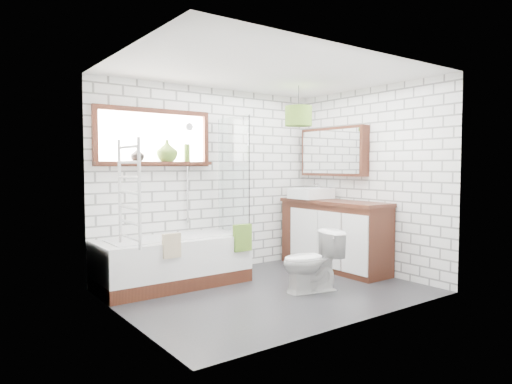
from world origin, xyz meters
TOP-DOWN VIEW (x-y plane):
  - floor at (0.00, 0.00)m, footprint 3.40×2.60m
  - ceiling at (0.00, 0.00)m, footprint 3.40×2.60m
  - wall_back at (0.00, 1.30)m, footprint 3.40×0.01m
  - wall_front at (0.00, -1.30)m, footprint 3.40×0.01m
  - wall_left at (-1.70, 0.00)m, footprint 0.01×2.60m
  - wall_right at (1.70, 0.00)m, footprint 0.01×2.60m
  - window at (-0.85, 1.26)m, footprint 1.52×0.16m
  - towel_radiator at (-1.66, 0.00)m, footprint 0.06×0.52m
  - mirror_cabinet at (1.62, 0.60)m, footprint 0.16×1.20m
  - shower_riser at (-0.40, 1.26)m, footprint 0.02×0.02m
  - bathtub at (-0.79, 0.90)m, footprint 1.80×0.79m
  - shower_screen at (0.09, 0.90)m, footprint 0.02×0.72m
  - towel_green at (-0.04, 0.51)m, footprint 0.24×0.07m
  - towel_beige at (-1.00, 0.51)m, footprint 0.21×0.05m
  - vanity at (1.43, 0.38)m, footprint 0.55×1.70m
  - basin at (1.37, 0.79)m, footprint 0.53×0.46m
  - tap at (1.53, 0.79)m, footprint 0.03×0.03m
  - toilet at (0.38, -0.28)m, footprint 0.54×0.76m
  - vase_olive at (-0.70, 1.23)m, footprint 0.33×0.33m
  - vase_dark at (-1.09, 1.23)m, footprint 0.17×0.17m
  - bottle at (-0.42, 1.23)m, footprint 0.09×0.09m
  - pendant at (0.82, 0.46)m, footprint 0.35×0.35m

SIDE VIEW (x-z plane):
  - floor at x=0.00m, z-range -0.01..0.00m
  - bathtub at x=-0.79m, z-range 0.00..0.58m
  - toilet at x=0.38m, z-range 0.00..0.70m
  - vanity at x=1.43m, z-range 0.00..0.97m
  - towel_green at x=-0.04m, z-range 0.40..0.73m
  - towel_beige at x=-1.00m, z-range 0.42..0.70m
  - basin at x=1.37m, z-range 0.97..1.13m
  - tap at x=1.53m, z-range 1.02..1.18m
  - towel_radiator at x=-1.66m, z-range 0.70..1.70m
  - wall_back at x=0.00m, z-range 0.00..2.50m
  - wall_front at x=0.00m, z-range 0.00..2.50m
  - wall_left at x=-1.70m, z-range 0.00..2.50m
  - wall_right at x=1.70m, z-range 0.00..2.50m
  - shower_screen at x=0.09m, z-range 0.58..2.08m
  - shower_riser at x=-0.40m, z-range 0.70..2.00m
  - vase_dark at x=-1.09m, z-range 1.48..1.65m
  - bottle at x=-0.42m, z-range 1.48..1.71m
  - vase_olive at x=-0.70m, z-range 1.48..1.76m
  - mirror_cabinet at x=1.62m, z-range 1.30..2.00m
  - window at x=-0.85m, z-range 1.46..2.14m
  - pendant at x=0.82m, z-range 1.97..2.23m
  - ceiling at x=0.00m, z-range 2.50..2.51m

